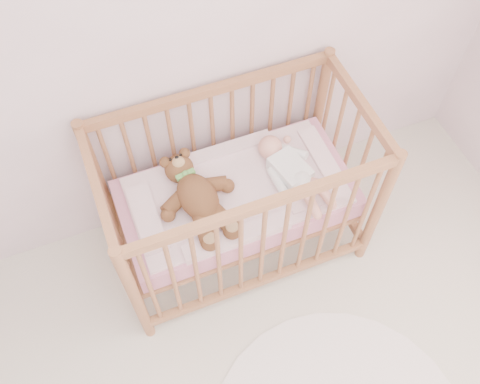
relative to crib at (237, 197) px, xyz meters
name	(u,v)px	position (x,y,z in m)	size (l,w,h in m)	color
wall_back	(126,40)	(-0.34, 0.40, 0.85)	(4.00, 0.02, 2.70)	silver
crib	(237,197)	(0.00, 0.00, 0.00)	(1.36, 0.76, 1.00)	#A66846
mattress	(237,198)	(0.00, 0.00, -0.01)	(1.22, 0.62, 0.13)	pink
blanket	(236,191)	(0.00, 0.00, 0.06)	(1.10, 0.58, 0.06)	#FAACB7
baby	(290,168)	(0.29, -0.02, 0.14)	(0.28, 0.58, 0.14)	white
teddy_bear	(198,198)	(-0.21, -0.02, 0.15)	(0.42, 0.60, 0.17)	brown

